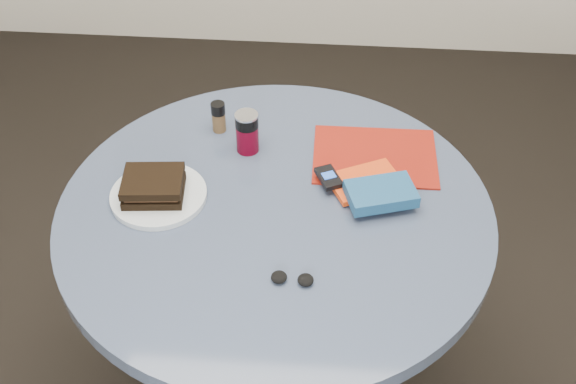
# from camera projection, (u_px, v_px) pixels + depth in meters

# --- Properties ---
(table) EXTENTS (1.00, 1.00, 0.75)m
(table) POSITION_uv_depth(u_px,v_px,m) (276.00, 256.00, 1.76)
(table) COLOR black
(table) RESTS_ON ground
(plate) EXTENTS (0.23, 0.23, 0.01)m
(plate) POSITION_uv_depth(u_px,v_px,m) (159.00, 195.00, 1.67)
(plate) COLOR silver
(plate) RESTS_ON table
(sandwich) EXTENTS (0.15, 0.13, 0.05)m
(sandwich) POSITION_uv_depth(u_px,v_px,m) (153.00, 186.00, 1.65)
(sandwich) COLOR black
(sandwich) RESTS_ON plate
(soda_can) EXTENTS (0.07, 0.07, 0.11)m
(soda_can) POSITION_uv_depth(u_px,v_px,m) (247.00, 132.00, 1.77)
(soda_can) COLOR #570416
(soda_can) RESTS_ON table
(pepper_grinder) EXTENTS (0.05, 0.05, 0.08)m
(pepper_grinder) POSITION_uv_depth(u_px,v_px,m) (219.00, 117.00, 1.84)
(pepper_grinder) COLOR #503B22
(pepper_grinder) RESTS_ON table
(magazine) EXTENTS (0.30, 0.23, 0.01)m
(magazine) POSITION_uv_depth(u_px,v_px,m) (375.00, 156.00, 1.78)
(magazine) COLOR maroon
(magazine) RESTS_ON table
(red_book) EXTENTS (0.19, 0.17, 0.01)m
(red_book) POSITION_uv_depth(u_px,v_px,m) (365.00, 182.00, 1.70)
(red_book) COLOR red
(red_book) RESTS_ON magazine
(novel) EXTENTS (0.17, 0.14, 0.03)m
(novel) POSITION_uv_depth(u_px,v_px,m) (381.00, 194.00, 1.63)
(novel) COLOR navy
(novel) RESTS_ON red_book
(mp3_player) EXTENTS (0.07, 0.09, 0.01)m
(mp3_player) POSITION_uv_depth(u_px,v_px,m) (329.00, 177.00, 1.69)
(mp3_player) COLOR black
(mp3_player) RESTS_ON red_book
(headphones) EXTENTS (0.09, 0.04, 0.02)m
(headphones) POSITION_uv_depth(u_px,v_px,m) (292.00, 279.00, 1.48)
(headphones) COLOR black
(headphones) RESTS_ON table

